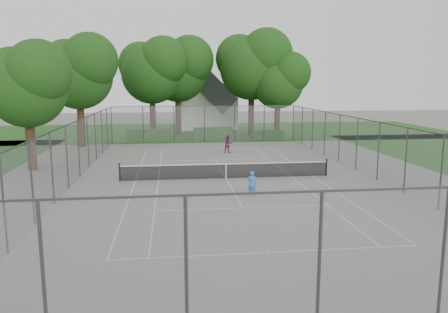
{
  "coord_description": "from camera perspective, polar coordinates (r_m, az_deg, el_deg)",
  "views": [
    {
      "loc": [
        -3.26,
        -25.98,
        5.87
      ],
      "look_at": [
        0.0,
        1.0,
        1.2
      ],
      "focal_mm": 35.0,
      "sensor_mm": 36.0,
      "label": 1
    }
  ],
  "objects": [
    {
      "name": "grass_far",
      "position": [
        52.41,
        -3.28,
        3.31
      ],
      "size": [
        60.0,
        20.0,
        0.0
      ],
      "primitive_type": "cube",
      "color": "#1B4814",
      "rests_on": "ground"
    },
    {
      "name": "tree_far_midleft",
      "position": [
        49.13,
        -5.98,
        11.52
      ],
      "size": [
        7.53,
        6.87,
        10.82
      ],
      "color": "#321D12",
      "rests_on": "ground"
    },
    {
      "name": "court_markings",
      "position": [
        26.84,
        0.26,
        -2.87
      ],
      "size": [
        11.03,
        23.83,
        0.01
      ],
      "color": "beige",
      "rests_on": "ground"
    },
    {
      "name": "woman_player",
      "position": [
        36.21,
        0.53,
        1.63
      ],
      "size": [
        0.74,
        0.58,
        1.51
      ],
      "primitive_type": "imported",
      "rotation": [
        0.0,
        0.0,
        -0.01
      ],
      "color": "#672257",
      "rests_on": "ground"
    },
    {
      "name": "hedge_mid",
      "position": [
        44.63,
        -1.45,
        2.99
      ],
      "size": [
        3.93,
        1.12,
        1.24
      ],
      "primitive_type": "cube",
      "color": "#1D4817",
      "rests_on": "ground"
    },
    {
      "name": "hedge_left",
      "position": [
        45.05,
        -9.79,
        2.82
      ],
      "size": [
        4.34,
        1.3,
        1.08
      ],
      "primitive_type": "cube",
      "color": "#1D4817",
      "rests_on": "ground"
    },
    {
      "name": "house",
      "position": [
        55.75,
        -2.47,
        7.62
      ],
      "size": [
        7.59,
        5.89,
        9.46
      ],
      "color": "silver",
      "rests_on": "ground"
    },
    {
      "name": "perimeter_fence",
      "position": [
        26.5,
        0.26,
        0.94
      ],
      "size": [
        18.08,
        34.08,
        3.52
      ],
      "color": "#38383D",
      "rests_on": "ground"
    },
    {
      "name": "tree_side_front",
      "position": [
        31.59,
        -24.32,
        8.91
      ],
      "size": [
        5.95,
        5.43,
        8.56
      ],
      "color": "#321D12",
      "rests_on": "ground"
    },
    {
      "name": "tree_far_right",
      "position": [
        47.2,
        7.17,
        10.01
      ],
      "size": [
        6.23,
        5.69,
        8.95
      ],
      "color": "#321D12",
      "rests_on": "ground"
    },
    {
      "name": "hedge_right",
      "position": [
        45.4,
        5.71,
        2.87
      ],
      "size": [
        3.11,
        1.14,
        0.93
      ],
      "primitive_type": "cube",
      "color": "#1D4817",
      "rests_on": "ground"
    },
    {
      "name": "tree_far_left",
      "position": [
        47.23,
        -9.34,
        11.29
      ],
      "size": [
        7.33,
        6.7,
        10.54
      ],
      "color": "#321D12",
      "rests_on": "ground"
    },
    {
      "name": "tree_side_back",
      "position": [
        41.63,
        -18.41,
        10.76
      ],
      "size": [
        7.04,
        6.43,
        10.13
      ],
      "color": "#321D12",
      "rests_on": "ground"
    },
    {
      "name": "girl_player",
      "position": [
        22.68,
        3.68,
        -3.54
      ],
      "size": [
        0.56,
        0.45,
        1.33
      ],
      "primitive_type": "imported",
      "rotation": [
        0.0,
        0.0,
        2.83
      ],
      "color": "blue",
      "rests_on": "ground"
    },
    {
      "name": "ground",
      "position": [
        26.84,
        0.26,
        -2.89
      ],
      "size": [
        120.0,
        120.0,
        0.0
      ],
      "primitive_type": "plane",
      "color": "slate",
      "rests_on": "ground"
    },
    {
      "name": "tennis_net",
      "position": [
        26.73,
        0.26,
        -1.82
      ],
      "size": [
        12.87,
        0.1,
        1.1
      ],
      "color": "black",
      "rests_on": "ground"
    },
    {
      "name": "tree_far_midright",
      "position": [
        48.36,
        3.77,
        12.16
      ],
      "size": [
        8.01,
        7.32,
        11.52
      ],
      "color": "#321D12",
      "rests_on": "ground"
    }
  ]
}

